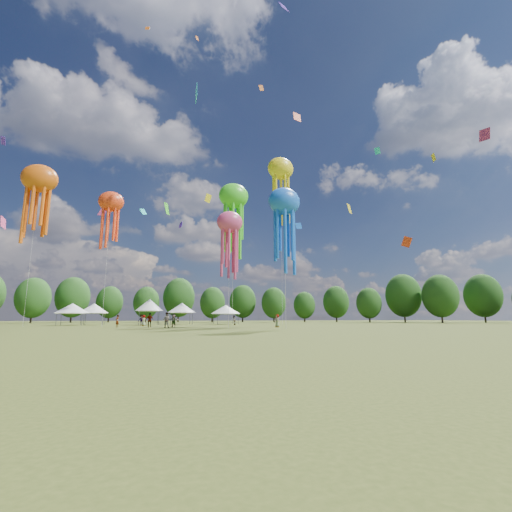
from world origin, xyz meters
name	(u,v)px	position (x,y,z in m)	size (l,w,h in m)	color
ground	(346,354)	(0.00, 0.00, 0.00)	(300.00, 300.00, 0.00)	#384416
spectator_near	(166,320)	(-3.33, 35.35, 0.96)	(0.93, 0.72, 1.91)	gray
spectators_far	(176,320)	(-1.43, 42.40, 0.86)	(20.87, 17.83, 1.83)	gray
festival_tents	(152,308)	(-4.47, 55.82, 2.99)	(31.86, 9.72, 4.45)	#47474C
show_kites	(199,201)	(1.50, 43.20, 19.75)	(44.81, 24.85, 31.65)	#FF4116
small_kites	(211,131)	(2.74, 41.21, 30.99)	(78.75, 51.87, 46.65)	#FF4116
treeline	(155,291)	(-3.87, 62.51, 6.54)	(201.57, 95.24, 13.43)	#38281C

